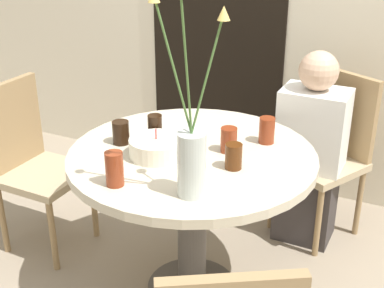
{
  "coord_description": "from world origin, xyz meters",
  "views": [
    {
      "loc": [
        0.91,
        -1.87,
        1.73
      ],
      "look_at": [
        0.0,
        0.0,
        0.78
      ],
      "focal_mm": 50.0,
      "sensor_mm": 36.0,
      "label": 1
    }
  ],
  "objects_px": {
    "flower_vase": "(191,152)",
    "drink_glass_1": "(155,128)",
    "chair_far_back": "(31,157)",
    "drink_glass_3": "(234,156)",
    "drink_glass_0": "(114,169)",
    "drink_glass_5": "(121,132)",
    "drink_glass_2": "(229,140)",
    "side_plate": "(181,130)",
    "drink_glass_4": "(267,130)",
    "person_guest": "(310,156)",
    "chair_near_front": "(330,146)",
    "birthday_cake": "(156,148)"
  },
  "relations": [
    {
      "from": "birthday_cake",
      "to": "drink_glass_5",
      "type": "height_order",
      "value": "birthday_cake"
    },
    {
      "from": "chair_far_back",
      "to": "drink_glass_0",
      "type": "distance_m",
      "value": 0.95
    },
    {
      "from": "flower_vase",
      "to": "drink_glass_1",
      "type": "relative_size",
      "value": 6.34
    },
    {
      "from": "drink_glass_2",
      "to": "birthday_cake",
      "type": "bearing_deg",
      "value": -145.51
    },
    {
      "from": "drink_glass_0",
      "to": "person_guest",
      "type": "height_order",
      "value": "person_guest"
    },
    {
      "from": "flower_vase",
      "to": "drink_glass_3",
      "type": "relative_size",
      "value": 7.33
    },
    {
      "from": "flower_vase",
      "to": "drink_glass_4",
      "type": "distance_m",
      "value": 0.59
    },
    {
      "from": "side_plate",
      "to": "drink_glass_5",
      "type": "bearing_deg",
      "value": -126.26
    },
    {
      "from": "drink_glass_2",
      "to": "drink_glass_4",
      "type": "bearing_deg",
      "value": 54.52
    },
    {
      "from": "drink_glass_1",
      "to": "person_guest",
      "type": "relative_size",
      "value": 0.11
    },
    {
      "from": "flower_vase",
      "to": "drink_glass_5",
      "type": "bearing_deg",
      "value": 150.22
    },
    {
      "from": "side_plate",
      "to": "drink_glass_5",
      "type": "distance_m",
      "value": 0.3
    },
    {
      "from": "drink_glass_4",
      "to": "person_guest",
      "type": "xyz_separation_m",
      "value": [
        0.1,
        0.46,
        -0.3
      ]
    },
    {
      "from": "chair_far_back",
      "to": "drink_glass_4",
      "type": "distance_m",
      "value": 1.25
    },
    {
      "from": "drink_glass_0",
      "to": "drink_glass_2",
      "type": "height_order",
      "value": "drink_glass_0"
    },
    {
      "from": "chair_near_front",
      "to": "drink_glass_4",
      "type": "relative_size",
      "value": 7.68
    },
    {
      "from": "flower_vase",
      "to": "drink_glass_4",
      "type": "height_order",
      "value": "flower_vase"
    },
    {
      "from": "drink_glass_1",
      "to": "drink_glass_5",
      "type": "relative_size",
      "value": 1.18
    },
    {
      "from": "flower_vase",
      "to": "drink_glass_2",
      "type": "xyz_separation_m",
      "value": [
        -0.02,
        0.41,
        -0.12
      ]
    },
    {
      "from": "chair_near_front",
      "to": "side_plate",
      "type": "relative_size",
      "value": 4.92
    },
    {
      "from": "flower_vase",
      "to": "drink_glass_4",
      "type": "bearing_deg",
      "value": 80.6
    },
    {
      "from": "drink_glass_1",
      "to": "drink_glass_2",
      "type": "bearing_deg",
      "value": 6.45
    },
    {
      "from": "flower_vase",
      "to": "person_guest",
      "type": "relative_size",
      "value": 0.73
    },
    {
      "from": "side_plate",
      "to": "drink_glass_1",
      "type": "height_order",
      "value": "drink_glass_1"
    },
    {
      "from": "drink_glass_2",
      "to": "flower_vase",
      "type": "bearing_deg",
      "value": -87.01
    },
    {
      "from": "chair_far_back",
      "to": "drink_glass_5",
      "type": "xyz_separation_m",
      "value": [
        0.62,
        -0.07,
        0.29
      ]
    },
    {
      "from": "drink_glass_4",
      "to": "drink_glass_5",
      "type": "bearing_deg",
      "value": -153.2
    },
    {
      "from": "birthday_cake",
      "to": "drink_glass_2",
      "type": "distance_m",
      "value": 0.31
    },
    {
      "from": "side_plate",
      "to": "drink_glass_3",
      "type": "relative_size",
      "value": 1.74
    },
    {
      "from": "drink_glass_3",
      "to": "drink_glass_0",
      "type": "bearing_deg",
      "value": -136.96
    },
    {
      "from": "birthday_cake",
      "to": "drink_glass_4",
      "type": "relative_size",
      "value": 1.96
    },
    {
      "from": "drink_glass_5",
      "to": "chair_near_front",
      "type": "bearing_deg",
      "value": 49.9
    },
    {
      "from": "chair_near_front",
      "to": "drink_glass_3",
      "type": "distance_m",
      "value": 0.97
    },
    {
      "from": "drink_glass_1",
      "to": "drink_glass_3",
      "type": "height_order",
      "value": "drink_glass_1"
    },
    {
      "from": "drink_glass_1",
      "to": "drink_glass_5",
      "type": "distance_m",
      "value": 0.15
    },
    {
      "from": "chair_far_back",
      "to": "drink_glass_3",
      "type": "xyz_separation_m",
      "value": [
        1.16,
        -0.08,
        0.29
      ]
    },
    {
      "from": "drink_glass_2",
      "to": "drink_glass_5",
      "type": "distance_m",
      "value": 0.48
    },
    {
      "from": "drink_glass_3",
      "to": "drink_glass_5",
      "type": "relative_size",
      "value": 1.02
    },
    {
      "from": "side_plate",
      "to": "drink_glass_1",
      "type": "distance_m",
      "value": 0.17
    },
    {
      "from": "flower_vase",
      "to": "drink_glass_2",
      "type": "height_order",
      "value": "flower_vase"
    },
    {
      "from": "birthday_cake",
      "to": "drink_glass_0",
      "type": "distance_m",
      "value": 0.29
    },
    {
      "from": "drink_glass_1",
      "to": "chair_near_front",
      "type": "bearing_deg",
      "value": 51.82
    },
    {
      "from": "chair_near_front",
      "to": "drink_glass_1",
      "type": "bearing_deg",
      "value": -101.32
    },
    {
      "from": "chair_near_front",
      "to": "person_guest",
      "type": "distance_m",
      "value": 0.16
    },
    {
      "from": "chair_far_back",
      "to": "drink_glass_4",
      "type": "bearing_deg",
      "value": -78.37
    },
    {
      "from": "chair_far_back",
      "to": "drink_glass_2",
      "type": "distance_m",
      "value": 1.12
    },
    {
      "from": "drink_glass_0",
      "to": "drink_glass_5",
      "type": "xyz_separation_m",
      "value": [
        -0.19,
        0.34,
        -0.02
      ]
    },
    {
      "from": "drink_glass_5",
      "to": "person_guest",
      "type": "relative_size",
      "value": 0.1
    },
    {
      "from": "chair_near_front",
      "to": "side_plate",
      "type": "xyz_separation_m",
      "value": [
        -0.58,
        -0.65,
        0.24
      ]
    },
    {
      "from": "drink_glass_1",
      "to": "drink_glass_2",
      "type": "relative_size",
      "value": 1.12
    }
  ]
}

